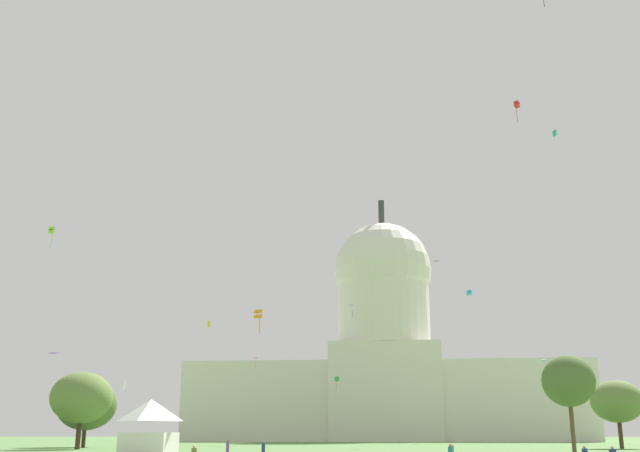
{
  "coord_description": "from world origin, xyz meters",
  "views": [
    {
      "loc": [
        7.37,
        -37.29,
        2.57
      ],
      "look_at": [
        -2.06,
        63.53,
        30.61
      ],
      "focal_mm": 41.85,
      "sensor_mm": 36.0,
      "label": 1
    }
  ],
  "objects_px": {
    "person_maroon_mid_left": "(159,447)",
    "kite_turquoise_high": "(554,133)",
    "tree_west_mid": "(86,404)",
    "kite_lime_mid": "(51,231)",
    "kite_blue_mid": "(353,307)",
    "person_purple_edge_east": "(228,448)",
    "kite_gold_low": "(510,366)",
    "kite_pink_high": "(434,262)",
    "event_tent": "(150,428)",
    "tree_west_far": "(82,398)",
    "kite_yellow_mid": "(209,325)",
    "kite_green_low": "(337,379)",
    "kite_cyan_high": "(469,293)",
    "kite_white_low": "(124,386)",
    "person_navy_lawn_far_left": "(263,450)",
    "kite_violet_low": "(56,355)",
    "kite_red_high": "(517,105)",
    "kite_magenta_low": "(257,359)",
    "capitol_building": "(385,360)",
    "kite_cyan_low": "(548,363)",
    "tree_east_far": "(568,381)",
    "tree_east_mid": "(617,402)",
    "person_grey_aisle_center": "(452,452)",
    "kite_orange_low": "(258,314)"
  },
  "relations": [
    {
      "from": "kite_green_low",
      "to": "kite_turquoise_high",
      "type": "bearing_deg",
      "value": 86.7
    },
    {
      "from": "kite_pink_high",
      "to": "kite_white_low",
      "type": "xyz_separation_m",
      "value": [
        -54.31,
        -21.35,
        -25.17
      ]
    },
    {
      "from": "event_tent",
      "to": "kite_turquoise_high",
      "type": "distance_m",
      "value": 68.42
    },
    {
      "from": "person_maroon_mid_left",
      "to": "kite_gold_low",
      "type": "xyz_separation_m",
      "value": [
        51.27,
        68.41,
        14.71
      ]
    },
    {
      "from": "tree_west_far",
      "to": "kite_yellow_mid",
      "type": "distance_m",
      "value": 56.74
    },
    {
      "from": "tree_west_mid",
      "to": "kite_lime_mid",
      "type": "bearing_deg",
      "value": -74.19
    },
    {
      "from": "capitol_building",
      "to": "kite_blue_mid",
      "type": "xyz_separation_m",
      "value": [
        -7.24,
        -37.64,
        9.6
      ]
    },
    {
      "from": "tree_east_mid",
      "to": "kite_pink_high",
      "type": "bearing_deg",
      "value": 144.95
    },
    {
      "from": "person_navy_lawn_far_left",
      "to": "kite_blue_mid",
      "type": "xyz_separation_m",
      "value": [
        4.68,
        100.71,
        31.42
      ]
    },
    {
      "from": "tree_west_mid",
      "to": "tree_west_far",
      "type": "xyz_separation_m",
      "value": [
        5.13,
        -14.66,
        0.52
      ]
    },
    {
      "from": "tree_west_mid",
      "to": "tree_west_far",
      "type": "height_order",
      "value": "tree_west_far"
    },
    {
      "from": "tree_east_mid",
      "to": "kite_orange_low",
      "type": "distance_m",
      "value": 74.57
    },
    {
      "from": "person_maroon_mid_left",
      "to": "kite_cyan_high",
      "type": "xyz_separation_m",
      "value": [
        48.39,
        109.61,
        37.36
      ]
    },
    {
      "from": "event_tent",
      "to": "kite_green_low",
      "type": "xyz_separation_m",
      "value": [
        12.93,
        92.76,
        11.11
      ]
    },
    {
      "from": "kite_green_low",
      "to": "event_tent",
      "type": "bearing_deg",
      "value": 50.88
    },
    {
      "from": "tree_east_mid",
      "to": "kite_cyan_low",
      "type": "xyz_separation_m",
      "value": [
        -16.66,
        -30.35,
        3.67
      ]
    },
    {
      "from": "tree_east_mid",
      "to": "kite_cyan_high",
      "type": "height_order",
      "value": "kite_cyan_high"
    },
    {
      "from": "person_grey_aisle_center",
      "to": "kite_cyan_high",
      "type": "bearing_deg",
      "value": 5.05
    },
    {
      "from": "kite_cyan_low",
      "to": "kite_magenta_low",
      "type": "height_order",
      "value": "kite_magenta_low"
    },
    {
      "from": "person_maroon_mid_left",
      "to": "kite_violet_low",
      "type": "distance_m",
      "value": 16.83
    },
    {
      "from": "kite_violet_low",
      "to": "person_navy_lawn_far_left",
      "type": "bearing_deg",
      "value": 167.48
    },
    {
      "from": "person_navy_lawn_far_left",
      "to": "kite_violet_low",
      "type": "relative_size",
      "value": 1.21
    },
    {
      "from": "kite_pink_high",
      "to": "kite_turquoise_high",
      "type": "bearing_deg",
      "value": -2.79
    },
    {
      "from": "person_maroon_mid_left",
      "to": "kite_magenta_low",
      "type": "distance_m",
      "value": 73.96
    },
    {
      "from": "kite_pink_high",
      "to": "kite_gold_low",
      "type": "distance_m",
      "value": 26.75
    },
    {
      "from": "tree_east_mid",
      "to": "kite_blue_mid",
      "type": "distance_m",
      "value": 74.69
    },
    {
      "from": "kite_green_low",
      "to": "kite_cyan_high",
      "type": "xyz_separation_m",
      "value": [
        33.45,
        27.03,
        24.08
      ]
    },
    {
      "from": "capitol_building",
      "to": "kite_lime_mid",
      "type": "bearing_deg",
      "value": -105.66
    },
    {
      "from": "tree_west_mid",
      "to": "event_tent",
      "type": "bearing_deg",
      "value": -61.39
    },
    {
      "from": "person_grey_aisle_center",
      "to": "kite_blue_mid",
      "type": "xyz_separation_m",
      "value": [
        -14.45,
        106.88,
        31.49
      ]
    },
    {
      "from": "tree_west_mid",
      "to": "kite_yellow_mid",
      "type": "distance_m",
      "value": 44.61
    },
    {
      "from": "event_tent",
      "to": "tree_west_far",
      "type": "bearing_deg",
      "value": 123.45
    },
    {
      "from": "person_maroon_mid_left",
      "to": "kite_turquoise_high",
      "type": "relative_size",
      "value": 2.0
    },
    {
      "from": "tree_west_mid",
      "to": "kite_white_low",
      "type": "distance_m",
      "value": 10.07
    },
    {
      "from": "capitol_building",
      "to": "kite_green_low",
      "type": "xyz_separation_m",
      "value": [
        -10.52,
        -48.25,
        -8.47
      ]
    },
    {
      "from": "person_purple_edge_east",
      "to": "kite_cyan_low",
      "type": "xyz_separation_m",
      "value": [
        38.2,
        11.37,
        10.14
      ]
    },
    {
      "from": "kite_blue_mid",
      "to": "event_tent",
      "type": "bearing_deg",
      "value": -138.44
    },
    {
      "from": "kite_blue_mid",
      "to": "kite_turquoise_high",
      "type": "xyz_separation_m",
      "value": [
        33.14,
        -79.46,
        11.72
      ]
    },
    {
      "from": "tree_west_mid",
      "to": "kite_cyan_high",
      "type": "xyz_separation_m",
      "value": [
        74.75,
        67.78,
        30.95
      ]
    },
    {
      "from": "tree_east_far",
      "to": "event_tent",
      "type": "bearing_deg",
      "value": -155.47
    },
    {
      "from": "kite_red_high",
      "to": "kite_magenta_low",
      "type": "height_order",
      "value": "kite_red_high"
    },
    {
      "from": "tree_west_far",
      "to": "kite_blue_mid",
      "type": "relative_size",
      "value": 4.51
    },
    {
      "from": "tree_west_far",
      "to": "kite_pink_high",
      "type": "bearing_deg",
      "value": 28.44
    },
    {
      "from": "tree_east_mid",
      "to": "kite_white_low",
      "type": "xyz_separation_m",
      "value": [
        -81.51,
        -2.26,
        2.79
      ]
    },
    {
      "from": "kite_yellow_mid",
      "to": "capitol_building",
      "type": "bearing_deg",
      "value": 41.46
    },
    {
      "from": "person_purple_edge_east",
      "to": "kite_gold_low",
      "type": "xyz_separation_m",
      "value": [
        42.62,
        70.88,
        14.7
      ]
    },
    {
      "from": "tree_east_mid",
      "to": "person_purple_edge_east",
      "type": "xyz_separation_m",
      "value": [
        -54.86,
        -41.72,
        -6.48
      ]
    },
    {
      "from": "event_tent",
      "to": "person_navy_lawn_far_left",
      "type": "height_order",
      "value": "event_tent"
    },
    {
      "from": "kite_pink_high",
      "to": "tree_east_mid",
      "type": "bearing_deg",
      "value": 33.49
    },
    {
      "from": "kite_yellow_mid",
      "to": "kite_cyan_high",
      "type": "distance_m",
      "value": 70.37
    }
  ]
}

